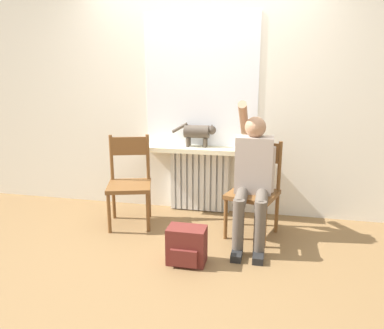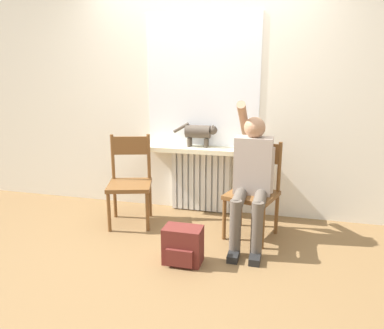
{
  "view_description": "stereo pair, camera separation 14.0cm",
  "coord_description": "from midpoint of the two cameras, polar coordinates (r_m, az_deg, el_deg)",
  "views": [
    {
      "loc": [
        0.77,
        -2.79,
        1.55
      ],
      "look_at": [
        0.0,
        0.75,
        0.64
      ],
      "focal_mm": 35.0,
      "sensor_mm": 36.0,
      "label": 1
    },
    {
      "loc": [
        0.91,
        -2.76,
        1.55
      ],
      "look_at": [
        0.0,
        0.75,
        0.64
      ],
      "focal_mm": 35.0,
      "sensor_mm": 36.0,
      "label": 2
    }
  ],
  "objects": [
    {
      "name": "window_glass",
      "position": [
        4.06,
        2.63,
        12.55
      ],
      "size": [
        1.21,
        0.01,
        1.38
      ],
      "color": "white",
      "rests_on": "windowsill"
    },
    {
      "name": "cat",
      "position": [
        4.02,
        2.15,
        4.95
      ],
      "size": [
        0.49,
        0.14,
        0.26
      ],
      "color": "#4C4238",
      "rests_on": "windowsill"
    },
    {
      "name": "person",
      "position": [
        3.42,
        10.25,
        -1.59
      ],
      "size": [
        0.36,
        0.99,
        1.29
      ],
      "color": "brown",
      "rests_on": "ground_plane"
    },
    {
      "name": "windowsill",
      "position": [
        4.02,
        2.14,
        2.27
      ],
      "size": [
        1.27,
        0.26,
        0.05
      ],
      "color": "beige",
      "rests_on": "radiator"
    },
    {
      "name": "wall_with_window",
      "position": [
        4.09,
        2.72,
        11.35
      ],
      "size": [
        7.0,
        0.06,
        2.7
      ],
      "color": "white",
      "rests_on": "ground_plane"
    },
    {
      "name": "ground_plane",
      "position": [
        3.28,
        -2.13,
        -13.99
      ],
      "size": [
        12.0,
        12.0,
        0.0
      ],
      "primitive_type": "plane",
      "color": "brown"
    },
    {
      "name": "backpack",
      "position": [
        3.14,
        -0.1,
        -12.27
      ],
      "size": [
        0.31,
        0.23,
        0.31
      ],
      "color": "maroon",
      "rests_on": "ground_plane"
    },
    {
      "name": "chair_right",
      "position": [
        3.59,
        10.5,
        -3.79
      ],
      "size": [
        0.53,
        0.53,
        0.91
      ],
      "rotation": [
        0.0,
        0.0,
        -0.29
      ],
      "color": "brown",
      "rests_on": "ground_plane"
    },
    {
      "name": "chair_left",
      "position": [
        3.88,
        -8.41,
        -2.37
      ],
      "size": [
        0.53,
        0.53,
        0.91
      ],
      "rotation": [
        0.0,
        0.0,
        0.3
      ],
      "color": "brown",
      "rests_on": "ground_plane"
    },
    {
      "name": "radiator",
      "position": [
        4.19,
        2.34,
        -2.51
      ],
      "size": [
        0.67,
        0.08,
        0.7
      ],
      "color": "silver",
      "rests_on": "ground_plane"
    }
  ]
}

